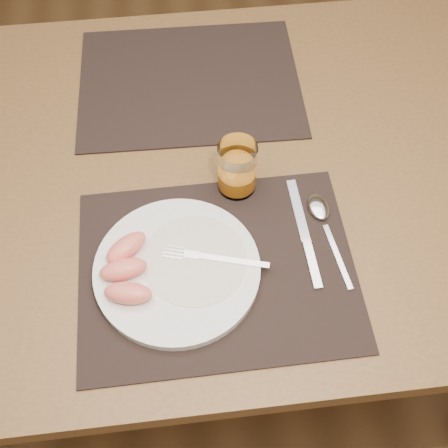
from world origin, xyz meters
The scene contains 11 objects.
ground centered at (0.00, 0.00, 0.00)m, with size 5.00×5.00×0.00m, color brown.
table centered at (0.00, 0.00, 0.67)m, with size 1.40×0.90×0.75m.
placemat_near centered at (-0.02, -0.22, 0.75)m, with size 0.45×0.35×0.00m, color black.
placemat_far centered at (-0.03, 0.22, 0.75)m, with size 0.45×0.35×0.00m, color black.
plate centered at (-0.08, -0.22, 0.76)m, with size 0.27×0.27×0.02m, color white.
plate_dressing centered at (-0.05, -0.21, 0.77)m, with size 0.17×0.17×0.00m.
fork centered at (-0.03, -0.21, 0.77)m, with size 0.17×0.06×0.00m.
knife centered at (0.14, -0.19, 0.76)m, with size 0.02×0.22×0.01m.
spoon centered at (0.17, -0.14, 0.76)m, with size 0.04×0.19×0.01m.
juice_glass centered at (0.04, -0.06, 0.80)m, with size 0.07×0.07×0.10m.
grapefruit_wedges centered at (-0.16, -0.22, 0.79)m, with size 0.09×0.14×0.03m.
Camera 1 is at (-0.06, -0.66, 1.56)m, focal length 45.00 mm.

